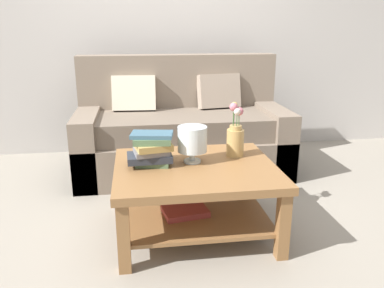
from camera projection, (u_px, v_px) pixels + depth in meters
The scene contains 7 objects.
ground_plane at pixel (179, 211), 2.93m from camera, with size 10.00×10.00×0.00m, color gray.
back_wall at pixel (160, 23), 4.10m from camera, with size 6.40×0.12×2.70m, color #BCB7B2.
couch at pixel (182, 132), 3.69m from camera, with size 1.90×0.90×1.06m.
coffee_table at pixel (195, 185), 2.54m from camera, with size 1.03×0.87×0.47m.
book_stack_main at pixel (152, 149), 2.49m from camera, with size 0.30×0.25×0.21m.
glass_hurricane_vase at pixel (192, 140), 2.53m from camera, with size 0.19×0.19×0.24m.
flower_pitcher at pixel (235, 136), 2.65m from camera, with size 0.12×0.12×0.37m.
Camera 1 is at (-0.29, -2.64, 1.33)m, focal length 36.70 mm.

